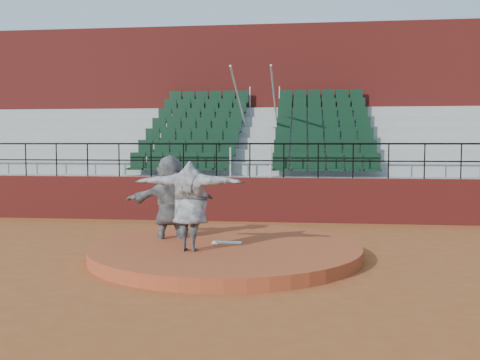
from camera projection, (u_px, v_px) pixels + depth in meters
name	position (u px, v px, depth m)	size (l,w,h in m)	color
ground	(226.00, 256.00, 10.94)	(90.00, 90.00, 0.00)	brown
pitchers_mound	(226.00, 250.00, 10.94)	(5.50, 5.50, 0.25)	#A24424
pitching_rubber	(227.00, 242.00, 11.07)	(0.60, 0.15, 0.03)	white
boundary_wall	(250.00, 199.00, 15.85)	(24.00, 0.30, 1.30)	maroon
wall_railing	(250.00, 153.00, 15.76)	(24.04, 0.05, 1.03)	black
seating_deck	(260.00, 167.00, 19.41)	(24.00, 5.97, 4.63)	#9A9A94
press_box_facade	(267.00, 115.00, 23.18)	(24.00, 3.00, 7.10)	maroon
pitcher	(190.00, 206.00, 10.25)	(2.12, 0.58, 1.73)	black
fielder	(170.00, 202.00, 11.62)	(1.91, 0.61, 2.06)	black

